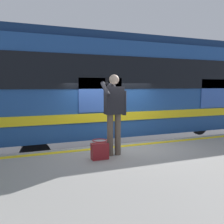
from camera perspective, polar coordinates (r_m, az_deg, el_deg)
ground_plane at (r=6.75m, az=0.70°, el=-14.86°), size 23.49×23.49×0.00m
platform at (r=4.62m, az=12.56°, el=-19.41°), size 14.67×4.80×0.88m
safety_line at (r=6.21m, az=1.76°, el=-8.17°), size 14.38×0.16×0.01m
track_rail_near at (r=7.71m, az=-2.44°, el=-11.52°), size 19.07×0.08×0.16m
track_rail_far at (r=9.02m, az=-5.41°, el=-8.90°), size 19.07×0.08×0.16m
train_carriage at (r=8.68m, az=6.88°, el=6.12°), size 11.49×2.97×3.76m
passenger at (r=5.30m, az=0.46°, el=1.00°), size 0.57×0.55×1.79m
handbag at (r=5.15m, az=-2.93°, el=-9.06°), size 0.36×0.32×0.41m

